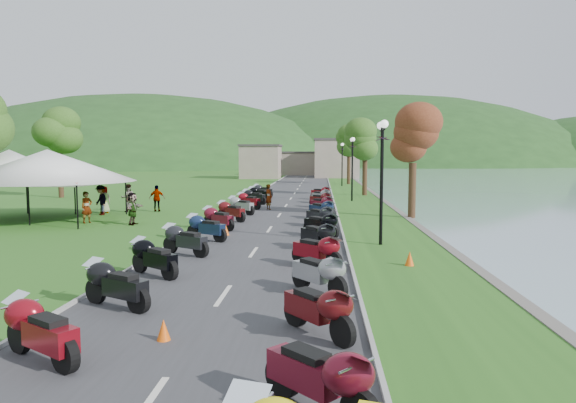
{
  "coord_description": "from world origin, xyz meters",
  "views": [
    {
      "loc": [
        2.55,
        -3.03,
        3.7
      ],
      "look_at": [
        0.85,
        23.2,
        1.3
      ],
      "focal_mm": 32.0,
      "sensor_mm": 36.0,
      "label": 1
    }
  ],
  "objects": [
    {
      "name": "traffic_cone_near",
      "position": [
        -0.56,
        6.7,
        0.22
      ],
      "size": [
        0.28,
        0.28,
        0.44
      ],
      "primitive_type": "cone",
      "color": "#F2590C",
      "rests_on": "ground"
    },
    {
      "name": "pedestrian_b",
      "position": [
        -9.96,
        29.33,
        0.0
      ],
      "size": [
        1.0,
        0.8,
        1.81
      ],
      "primitive_type": "imported",
      "rotation": [
        0.0,
        0.0,
        3.56
      ],
      "color": "slate",
      "rests_on": "ground"
    },
    {
      "name": "moto_row_right",
      "position": [
        2.49,
        19.98,
        0.55
      ],
      "size": [
        2.6,
        40.8,
        1.1
      ],
      "primitive_type": null,
      "color": "#331411",
      "rests_on": "ground"
    },
    {
      "name": "far_building",
      "position": [
        -2.0,
        85.0,
        2.5
      ],
      "size": [
        18.0,
        16.0,
        5.0
      ],
      "primitive_type": "cube",
      "color": "gray",
      "rests_on": "ground"
    },
    {
      "name": "pedestrian_c",
      "position": [
        -10.97,
        27.55,
        0.0
      ],
      "size": [
        1.21,
        1.18,
        1.85
      ],
      "primitive_type": "imported",
      "rotation": [
        0.0,
        0.0,
        5.52
      ],
      "color": "slate",
      "rests_on": "ground"
    },
    {
      "name": "pedestrian_a",
      "position": [
        -10.13,
        23.83,
        0.0
      ],
      "size": [
        0.73,
        0.78,
        1.73
      ],
      "primitive_type": "imported",
      "rotation": [
        0.0,
        0.0,
        0.99
      ],
      "color": "slate",
      "rests_on": "ground"
    },
    {
      "name": "tree_lakeside",
      "position": [
        7.88,
        27.38,
        3.67
      ],
      "size": [
        2.65,
        2.65,
        7.35
      ],
      "primitive_type": null,
      "color": "#3D6E22",
      "rests_on": "ground"
    },
    {
      "name": "moto_row_left",
      "position": [
        -2.43,
        16.88,
        0.55
      ],
      "size": [
        2.6,
        51.21,
        1.1
      ],
      "primitive_type": null,
      "color": "#331411",
      "rests_on": "ground"
    },
    {
      "name": "vendor_tent_side",
      "position": [
        -15.27,
        25.27,
        2.0
      ],
      "size": [
        5.06,
        5.06,
        4.0
      ],
      "primitive_type": null,
      "color": "silver",
      "rests_on": "ground"
    },
    {
      "name": "road",
      "position": [
        0.0,
        40.0,
        0.01
      ],
      "size": [
        7.0,
        120.0,
        0.02
      ],
      "primitive_type": "cube",
      "color": "#3C3C3F",
      "rests_on": "ground"
    },
    {
      "name": "vendor_tent_main",
      "position": [
        -12.76,
        24.81,
        2.0
      ],
      "size": [
        6.38,
        6.38,
        4.0
      ],
      "primitive_type": null,
      "color": "silver",
      "rests_on": "ground"
    },
    {
      "name": "hills_backdrop",
      "position": [
        0.0,
        200.0,
        0.0
      ],
      "size": [
        360.0,
        120.0,
        76.0
      ],
      "primitive_type": null,
      "color": "#285621",
      "rests_on": "ground"
    }
  ]
}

